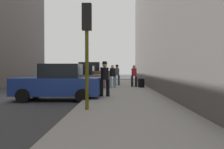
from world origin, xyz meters
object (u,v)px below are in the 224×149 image
parked_blue_sedan (58,83)px  parked_red_hatchback (94,75)px  parked_bronze_suv (88,74)px  pedestrian_in_red_jacket (134,75)px  pedestrian_with_fedora (105,77)px  fire_hydrant (102,84)px  pedestrian_with_beanie (117,74)px  pedestrian_in_jeans (112,75)px  rolling_suitcase (141,83)px  parked_gray_coupe (79,78)px  traffic_light (87,33)px

parked_blue_sedan → parked_red_hatchback: bearing=90.0°
parked_bronze_suv → pedestrian_in_red_jacket: bearing=-52.4°
parked_blue_sedan → pedestrian_in_red_jacket: pedestrian_in_red_jacket is taller
parked_bronze_suv → pedestrian_with_fedora: size_ratio=2.59×
fire_hydrant → pedestrian_with_beanie: pedestrian_with_beanie is taller
parked_blue_sedan → pedestrian_in_red_jacket: (4.27, 7.58, 0.26)m
pedestrian_in_red_jacket → pedestrian_in_jeans: bearing=-141.3°
parked_red_hatchback → parked_blue_sedan: bearing=-90.0°
parked_red_hatchback → pedestrian_in_red_jacket: bearing=-71.4°
pedestrian_with_beanie → pedestrian_with_fedora: bearing=-94.2°
pedestrian_in_red_jacket → fire_hydrant: bearing=-140.9°
pedestrian_in_red_jacket → rolling_suitcase: 1.03m
parked_blue_sedan → pedestrian_in_jeans: (2.57, 6.22, 0.26)m
fire_hydrant → parked_gray_coupe: bearing=143.2°
parked_blue_sedan → parked_bronze_suv: bearing=90.0°
parked_blue_sedan → parked_gray_coupe: 6.93m
pedestrian_in_jeans → rolling_suitcase: bearing=17.5°
parked_blue_sedan → parked_gray_coupe: same height
parked_red_hatchback → pedestrian_in_red_jacket: pedestrian_in_red_jacket is taller
traffic_light → pedestrian_in_red_jacket: (2.41, 11.28, -1.65)m
fire_hydrant → rolling_suitcase: size_ratio=0.68×
parked_bronze_suv → pedestrian_in_red_jacket: 7.00m
parked_red_hatchback → pedestrian_with_fedora: bearing=-83.5°
pedestrian_in_jeans → traffic_light: bearing=-94.1°
parked_red_hatchback → pedestrian_with_fedora: 19.95m
pedestrian_in_jeans → pedestrian_in_red_jacket: bearing=38.7°
pedestrian_with_beanie → rolling_suitcase: (1.85, -2.47, -0.65)m
fire_hydrant → pedestrian_with_fedora: (0.46, -5.13, 0.64)m
pedestrian_with_beanie → pedestrian_in_jeans: bearing=-96.2°
pedestrian_in_jeans → parked_gray_coupe: bearing=164.7°
parked_gray_coupe → pedestrian_in_jeans: (2.57, -0.70, 0.26)m
fire_hydrant → pedestrian_in_red_jacket: pedestrian_in_red_jacket is taller
pedestrian_with_fedora → pedestrian_in_jeans: 5.79m
traffic_light → fire_hydrant: bearing=90.3°
pedestrian_in_jeans → parked_blue_sedan: bearing=-112.5°
parked_bronze_suv → pedestrian_in_jeans: bearing=-69.5°
parked_red_hatchback → fire_hydrant: (1.80, -14.69, -0.35)m
traffic_light → pedestrian_with_fedora: 4.47m
fire_hydrant → pedestrian_in_jeans: 1.17m
parked_bronze_suv → pedestrian_with_fedora: bearing=-79.9°
parked_blue_sedan → parked_bronze_suv: parked_bronze_suv is taller
parked_red_hatchback → fire_hydrant: parked_red_hatchback is taller
pedestrian_with_fedora → parked_gray_coupe: bearing=109.3°
parked_bronze_suv → rolling_suitcase: bearing=-52.5°
parked_bronze_suv → traffic_light: bearing=-83.7°
pedestrian_with_fedora → pedestrian_with_beanie: bearing=85.8°
parked_bronze_suv → rolling_suitcase: size_ratio=4.42×
traffic_light → pedestrian_with_fedora: (0.41, 4.14, -1.62)m
pedestrian_with_fedora → parked_red_hatchback: bearing=96.5°
parked_blue_sedan → pedestrian_with_beanie: size_ratio=2.37×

